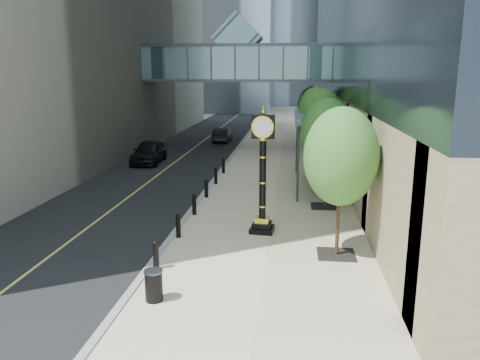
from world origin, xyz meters
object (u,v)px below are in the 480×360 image
street_clock (263,180)px  car_near (149,152)px  car_far (223,135)px  pedestrian (336,173)px  trash_bin (154,286)px

street_clock → car_near: (-9.55, 15.00, -1.44)m
car_near → car_far: 12.39m
pedestrian → street_clock: bearing=83.0°
street_clock → car_near: street_clock is taller
trash_bin → car_near: bearing=107.4°
street_clock → car_near: size_ratio=1.04×
trash_bin → car_far: 33.43m
car_near → car_far: (3.89, 11.76, -0.16)m
trash_bin → pedestrian: pedestrian is taller
trash_bin → car_far: size_ratio=0.22×
street_clock → car_far: 27.40m
car_near → car_far: bearing=68.7°
car_near → trash_bin: bearing=-75.5°
pedestrian → car_near: bearing=-8.4°
street_clock → car_far: (-5.66, 26.76, -1.60)m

